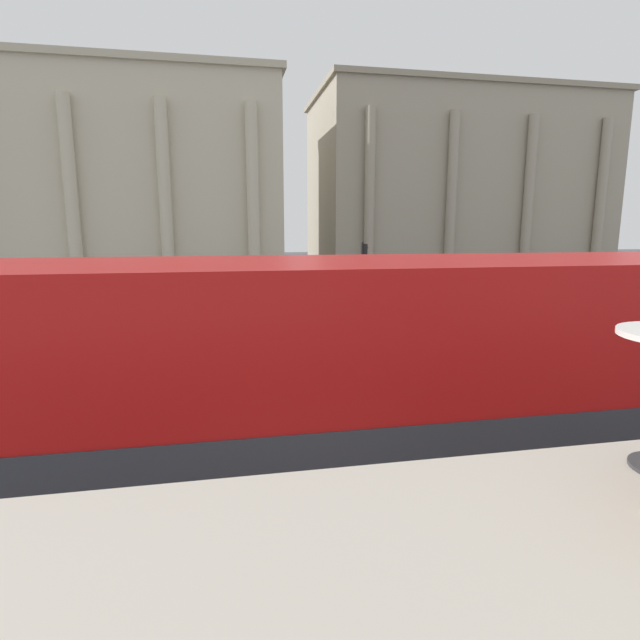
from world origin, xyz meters
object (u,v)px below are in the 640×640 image
double_decker_bus (390,417)px  plaza_building_right (453,187)px  pedestrian_red (41,361)px  pedestrian_grey (241,344)px  traffic_light_far (363,267)px  traffic_light_mid (121,298)px  plaza_building_left (136,186)px  traffic_light_near (60,332)px

double_decker_bus → plaza_building_right: 51.10m
plaza_building_right → pedestrian_red: (-29.51, -35.95, -8.05)m
double_decker_bus → pedestrian_grey: double_decker_bus is taller
traffic_light_far → traffic_light_mid: bearing=-145.5°
plaza_building_left → pedestrian_red: bearing=-86.6°
pedestrian_grey → pedestrian_red: size_ratio=0.93×
traffic_light_mid → pedestrian_red: bearing=-108.5°
traffic_light_mid → traffic_light_far: traffic_light_far is taller
pedestrian_red → plaza_building_right: bearing=-42.6°
double_decker_bus → pedestrian_grey: (-1.42, 10.81, -1.50)m
plaza_building_left → traffic_light_mid: size_ratio=7.40×
pedestrian_red → plaza_building_left: bearing=0.2°
traffic_light_near → traffic_light_mid: bearing=91.1°
traffic_light_near → traffic_light_far: bearing=53.7°
traffic_light_mid → pedestrian_grey: (4.23, -3.00, -1.23)m
double_decker_bus → traffic_light_far: 22.50m
traffic_light_mid → pedestrian_grey: bearing=-35.3°
traffic_light_near → traffic_light_far: 19.21m
plaza_building_right → traffic_light_far: bearing=-124.9°
double_decker_bus → plaza_building_right: bearing=69.5°
double_decker_bus → traffic_light_near: (-5.51, 6.24, -0.00)m
plaza_building_right → traffic_light_near: 48.59m
pedestrian_grey → pedestrian_red: 5.82m
double_decker_bus → traffic_light_near: bearing=137.2°
traffic_light_far → pedestrian_grey: size_ratio=2.47×
plaza_building_left → traffic_light_near: (3.41, -34.02, -5.89)m
plaza_building_left → traffic_light_far: bearing=-51.5°
plaza_building_left → plaza_building_right: 31.77m
pedestrian_grey → traffic_light_far: bearing=-18.1°
traffic_light_mid → double_decker_bus: bearing=-67.7°
plaza_building_left → pedestrian_red: plaza_building_left is taller
plaza_building_right → traffic_light_mid: bearing=-131.6°
traffic_light_far → pedestrian_red: size_ratio=2.30×
traffic_light_mid → traffic_light_far: bearing=34.5°
plaza_building_right → pedestrian_grey: bearing=-124.5°
plaza_building_right → plaza_building_left: bearing=-170.6°
traffic_light_near → pedestrian_red: 3.89m
pedestrian_grey → pedestrian_red: bearing=118.6°
plaza_building_left → plaza_building_right: plaza_building_right is taller
traffic_light_far → traffic_light_near: bearing=-126.3°
traffic_light_mid → pedestrian_grey: 5.33m
traffic_light_near → plaza_building_left: bearing=95.7°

